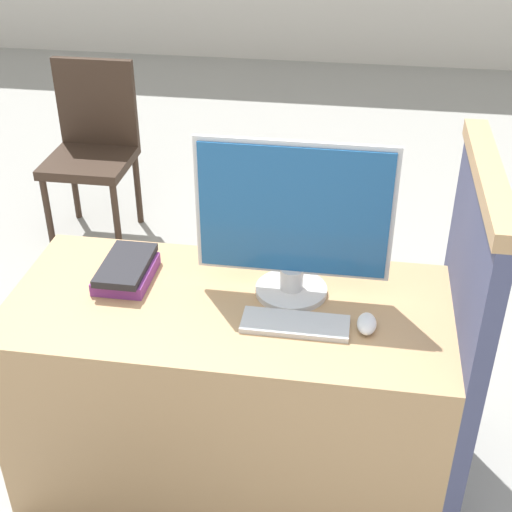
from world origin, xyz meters
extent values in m
cube|color=tan|center=(0.00, 0.33, 0.37)|extent=(1.39, 0.65, 0.74)
cube|color=#474C70|center=(0.72, 0.37, 0.59)|extent=(0.05, 0.73, 1.18)
cube|color=tan|center=(0.72, 0.37, 1.20)|extent=(0.07, 0.73, 0.05)
cylinder|color=silver|center=(0.19, 0.41, 0.75)|extent=(0.23, 0.23, 0.02)
cylinder|color=silver|center=(0.19, 0.41, 0.79)|extent=(0.07, 0.07, 0.07)
cube|color=silver|center=(0.19, 0.42, 1.03)|extent=(0.60, 0.01, 0.44)
cube|color=#1E5693|center=(0.19, 0.41, 1.03)|extent=(0.57, 0.02, 0.41)
cube|color=silver|center=(0.22, 0.24, 0.74)|extent=(0.32, 0.12, 0.02)
ellipsoid|color=white|center=(0.43, 0.26, 0.76)|extent=(0.06, 0.10, 0.04)
cube|color=#7A3384|center=(-0.35, 0.41, 0.76)|extent=(0.17, 0.23, 0.04)
cube|color=#232328|center=(-0.35, 0.41, 0.79)|extent=(0.14, 0.26, 0.02)
cylinder|color=#38281E|center=(-1.25, 1.70, 0.21)|extent=(0.04, 0.04, 0.43)
cylinder|color=#38281E|center=(-0.87, 1.70, 0.21)|extent=(0.04, 0.04, 0.43)
cylinder|color=#38281E|center=(-1.25, 2.08, 0.21)|extent=(0.04, 0.04, 0.43)
cylinder|color=#38281E|center=(-0.87, 2.08, 0.21)|extent=(0.04, 0.04, 0.43)
cube|color=#38281E|center=(-1.06, 1.89, 0.45)|extent=(0.44, 0.44, 0.05)
cube|color=#38281E|center=(-1.06, 2.09, 0.71)|extent=(0.44, 0.04, 0.47)
camera|label=1|loc=(0.37, -1.45, 2.02)|focal=50.00mm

